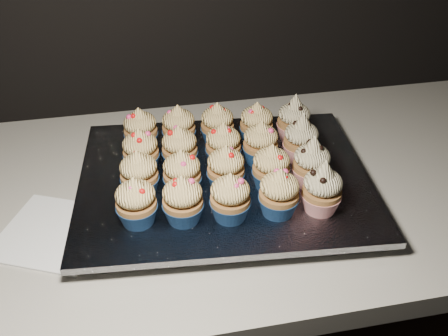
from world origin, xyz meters
TOP-DOWN VIEW (x-y plane):
  - worktop at (0.00, 1.70)m, footprint 2.44×0.64m
  - napkin at (-0.29, 1.62)m, footprint 0.21×0.21m
  - baking_tray at (0.00, 1.67)m, footprint 0.49×0.39m
  - foil_lining at (0.00, 1.67)m, footprint 0.53×0.43m
  - cupcake_0 at (-0.15, 1.58)m, footprint 0.06×0.06m
  - cupcake_1 at (-0.08, 1.57)m, footprint 0.06×0.06m
  - cupcake_2 at (-0.01, 1.56)m, footprint 0.06×0.06m
  - cupcake_3 at (0.07, 1.56)m, footprint 0.06×0.06m
  - cupcake_4 at (0.13, 1.55)m, footprint 0.06×0.06m
  - cupcake_5 at (-0.14, 1.65)m, footprint 0.06×0.06m
  - cupcake_6 at (-0.07, 1.64)m, footprint 0.06×0.06m
  - cupcake_7 at (-0.00, 1.64)m, footprint 0.06×0.06m
  - cupcake_8 at (0.07, 1.63)m, footprint 0.06×0.06m
  - cupcake_9 at (0.14, 1.62)m, footprint 0.06×0.06m
  - cupcake_10 at (-0.14, 1.72)m, footprint 0.06×0.06m
  - cupcake_11 at (-0.07, 1.71)m, footprint 0.06×0.06m
  - cupcake_12 at (0.01, 1.71)m, footprint 0.06×0.06m
  - cupcake_13 at (0.07, 1.70)m, footprint 0.06×0.06m
  - cupcake_14 at (0.15, 1.70)m, footprint 0.06×0.06m
  - cupcake_15 at (-0.13, 1.79)m, footprint 0.06×0.06m
  - cupcake_16 at (-0.06, 1.79)m, footprint 0.06×0.06m
  - cupcake_17 at (0.01, 1.78)m, footprint 0.06×0.06m
  - cupcake_18 at (0.08, 1.77)m, footprint 0.06×0.06m
  - cupcake_19 at (0.16, 1.77)m, footprint 0.06×0.06m

SIDE VIEW (x-z plane):
  - worktop at x=0.00m, z-range 0.86..0.90m
  - napkin at x=-0.29m, z-range 0.90..0.90m
  - baking_tray at x=0.00m, z-range 0.90..0.92m
  - foil_lining at x=0.00m, z-range 0.92..0.93m
  - cupcake_0 at x=-0.15m, z-range 0.93..1.01m
  - cupcake_1 at x=-0.08m, z-range 0.93..1.01m
  - cupcake_2 at x=-0.01m, z-range 0.93..1.01m
  - cupcake_3 at x=0.07m, z-range 0.93..1.01m
  - cupcake_5 at x=-0.14m, z-range 0.93..1.01m
  - cupcake_6 at x=-0.07m, z-range 0.93..1.01m
  - cupcake_7 at x=0.00m, z-range 0.93..1.01m
  - cupcake_8 at x=0.07m, z-range 0.93..1.01m
  - cupcake_10 at x=-0.14m, z-range 0.93..1.01m
  - cupcake_11 at x=-0.07m, z-range 0.93..1.01m
  - cupcake_12 at x=0.01m, z-range 0.93..1.01m
  - cupcake_13 at x=0.07m, z-range 0.93..1.01m
  - cupcake_15 at x=-0.13m, z-range 0.93..1.01m
  - cupcake_16 at x=-0.06m, z-range 0.93..1.01m
  - cupcake_17 at x=0.01m, z-range 0.93..1.01m
  - cupcake_18 at x=0.08m, z-range 0.93..1.01m
  - cupcake_4 at x=0.13m, z-range 0.93..1.02m
  - cupcake_9 at x=0.14m, z-range 0.93..1.02m
  - cupcake_14 at x=0.15m, z-range 0.93..1.02m
  - cupcake_19 at x=0.16m, z-range 0.93..1.02m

